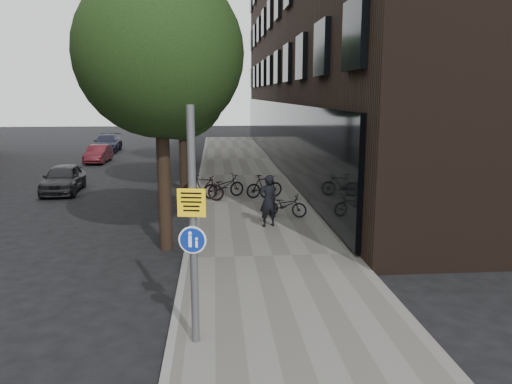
{
  "coord_description": "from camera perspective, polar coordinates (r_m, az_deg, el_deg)",
  "views": [
    {
      "loc": [
        -1.2,
        -9.01,
        4.25
      ],
      "look_at": [
        -0.26,
        2.4,
        2.0
      ],
      "focal_mm": 35.0,
      "sensor_mm": 36.0,
      "label": 1
    }
  ],
  "objects": [
    {
      "name": "sidewalk",
      "position": [
        19.53,
        -0.33,
        -1.27
      ],
      "size": [
        4.5,
        60.0,
        0.12
      ],
      "primitive_type": "cube",
      "color": "#625F5A",
      "rests_on": "ground"
    },
    {
      "name": "pedestrian",
      "position": [
        15.72,
        1.39,
        -1.02
      ],
      "size": [
        0.7,
        0.58,
        1.65
      ],
      "primitive_type": "imported",
      "rotation": [
        0.0,
        0.0,
        3.5
      ],
      "color": "black",
      "rests_on": "sidewalk"
    },
    {
      "name": "parked_bike_facade_far",
      "position": [
        20.21,
        0.96,
        0.68
      ],
      "size": [
        1.62,
        0.9,
        0.94
      ],
      "primitive_type": "imported",
      "rotation": [
        0.0,
        0.0,
        1.88
      ],
      "color": "black",
      "rests_on": "sidewalk"
    },
    {
      "name": "parked_car_mid",
      "position": [
        33.05,
        -17.56,
        4.17
      ],
      "size": [
        1.24,
        3.35,
        1.1
      ],
      "primitive_type": "imported",
      "rotation": [
        0.0,
        0.0,
        -0.02
      ],
      "color": "#591921",
      "rests_on": "ground"
    },
    {
      "name": "signpost",
      "position": [
        8.2,
        -7.2,
        -4.0
      ],
      "size": [
        0.46,
        0.13,
        3.97
      ],
      "rotation": [
        0.0,
        0.0,
        -0.17
      ],
      "color": "#595B5E",
      "rests_on": "sidewalk"
    },
    {
      "name": "street_tree_mid",
      "position": [
        22.21,
        -8.35,
        13.23
      ],
      "size": [
        5.0,
        5.0,
        7.8
      ],
      "color": "black",
      "rests_on": "ground"
    },
    {
      "name": "parked_car_far",
      "position": [
        39.14,
        -16.66,
        5.37
      ],
      "size": [
        1.96,
        4.48,
        1.28
      ],
      "primitive_type": "imported",
      "rotation": [
        0.0,
        0.0,
        0.04
      ],
      "color": "#1A1D2F",
      "rests_on": "ground"
    },
    {
      "name": "parked_bike_facade_near",
      "position": [
        17.11,
        3.34,
        -1.5
      ],
      "size": [
        1.6,
        1.05,
        0.79
      ],
      "primitive_type": "imported",
      "rotation": [
        0.0,
        0.0,
        1.19
      ],
      "color": "black",
      "rests_on": "sidewalk"
    },
    {
      "name": "parked_bike_curb_far",
      "position": [
        19.77,
        -6.08,
        0.52
      ],
      "size": [
        1.78,
        0.93,
        1.03
      ],
      "primitive_type": "imported",
      "rotation": [
        0.0,
        0.0,
        1.29
      ],
      "color": "black",
      "rests_on": "sidewalk"
    },
    {
      "name": "parked_car_near",
      "position": [
        23.41,
        -21.17,
        1.45
      ],
      "size": [
        1.67,
        3.72,
        1.24
      ],
      "primitive_type": "imported",
      "rotation": [
        0.0,
        0.0,
        0.06
      ],
      "color": "black",
      "rests_on": "ground"
    },
    {
      "name": "ground",
      "position": [
        10.04,
        2.7,
        -13.94
      ],
      "size": [
        120.0,
        120.0,
        0.0
      ],
      "primitive_type": "plane",
      "color": "black",
      "rests_on": "ground"
    },
    {
      "name": "street_tree_near",
      "position": [
        13.75,
        -10.58,
        14.52
      ],
      "size": [
        4.4,
        4.4,
        7.5
      ],
      "color": "black",
      "rests_on": "ground"
    },
    {
      "name": "building_right_dark_brick",
      "position": [
        32.84,
        13.28,
        19.15
      ],
      "size": [
        12.0,
        40.0,
        18.0
      ],
      "primitive_type": "cube",
      "color": "black",
      "rests_on": "ground"
    },
    {
      "name": "curb_edge",
      "position": [
        19.49,
        -6.94,
        -1.37
      ],
      "size": [
        0.15,
        60.0,
        0.13
      ],
      "primitive_type": "cube",
      "color": "slate",
      "rests_on": "ground"
    },
    {
      "name": "parked_bike_curb_near",
      "position": [
        20.3,
        -3.71,
        0.69
      ],
      "size": [
        1.87,
        1.27,
        0.93
      ],
      "primitive_type": "imported",
      "rotation": [
        0.0,
        0.0,
        1.98
      ],
      "color": "black",
      "rests_on": "sidewalk"
    },
    {
      "name": "street_tree_far",
      "position": [
        31.2,
        -7.32,
        12.62
      ],
      "size": [
        5.0,
        5.0,
        7.8
      ],
      "color": "black",
      "rests_on": "ground"
    }
  ]
}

